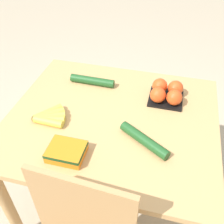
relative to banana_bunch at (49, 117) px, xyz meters
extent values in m
plane|color=#B7A88E|center=(-0.30, -0.10, -0.77)|extent=(12.00, 12.00, 0.00)
cube|color=tan|center=(-0.30, -0.10, -0.03)|extent=(1.04, 0.92, 0.03)
cylinder|color=tan|center=(-0.76, -0.50, -0.41)|extent=(0.06, 0.06, 0.72)
cylinder|color=tan|center=(0.17, -0.50, -0.41)|extent=(0.06, 0.06, 0.72)
cylinder|color=tan|center=(0.17, 0.30, -0.41)|extent=(0.06, 0.06, 0.72)
cube|color=tan|center=(-0.32, 0.43, -0.07)|extent=(0.39, 0.04, 0.51)
sphere|color=brown|center=(0.06, 0.03, 0.00)|extent=(0.03, 0.03, 0.03)
cylinder|color=#DBCC47|center=(-0.01, 0.03, 0.00)|extent=(0.15, 0.04, 0.04)
cylinder|color=#DBCC47|center=(-0.01, 0.01, 0.00)|extent=(0.15, 0.07, 0.04)
cylinder|color=#DBCC47|center=(-0.01, 0.00, 0.00)|extent=(0.15, 0.10, 0.04)
cylinder|color=#DBCC47|center=(0.00, -0.02, 0.00)|extent=(0.14, 0.12, 0.04)
cylinder|color=#DBCC47|center=(0.02, -0.03, 0.00)|extent=(0.12, 0.14, 0.04)
cube|color=black|center=(-0.54, -0.31, -0.01)|extent=(0.18, 0.18, 0.01)
sphere|color=#DB4C1E|center=(-0.59, -0.35, 0.03)|extent=(0.08, 0.08, 0.08)
sphere|color=#DB4C1E|center=(-0.50, -0.35, 0.03)|extent=(0.08, 0.08, 0.08)
sphere|color=#DB4C1E|center=(-0.59, -0.27, 0.03)|extent=(0.08, 0.08, 0.08)
sphere|color=#DB4C1E|center=(-0.50, -0.27, 0.03)|extent=(0.08, 0.08, 0.08)
cube|color=orange|center=(-0.17, 0.19, 0.00)|extent=(0.15, 0.13, 0.05)
cube|color=#19471E|center=(-0.17, 0.19, 0.02)|extent=(0.16, 0.13, 0.02)
cylinder|color=#1E5123|center=(-0.48, 0.04, 0.00)|extent=(0.24, 0.18, 0.05)
cylinder|color=#1E5123|center=(-0.11, -0.35, 0.00)|extent=(0.26, 0.05, 0.05)
camera|label=1|loc=(-0.54, 0.85, 0.86)|focal=42.00mm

